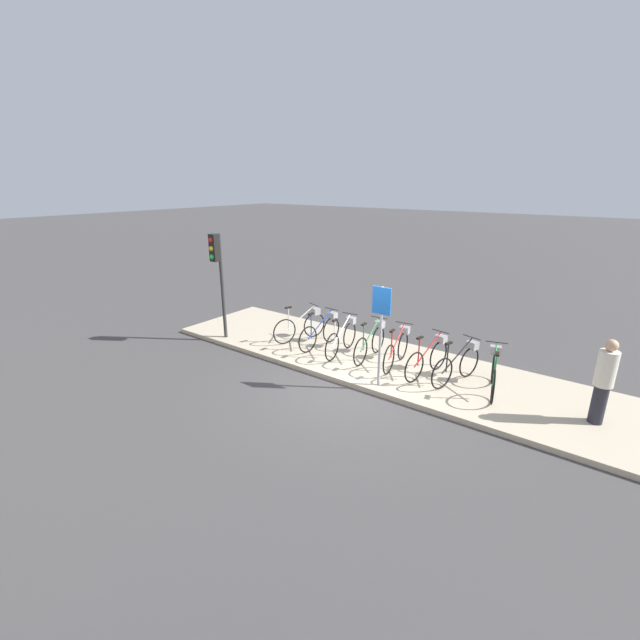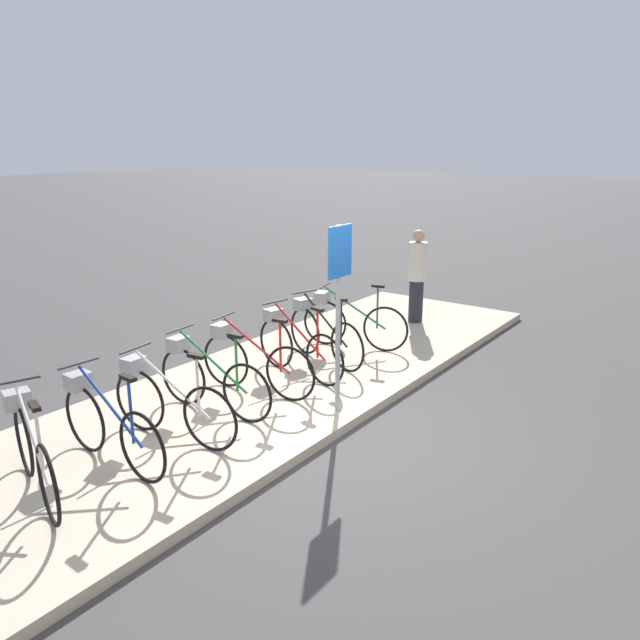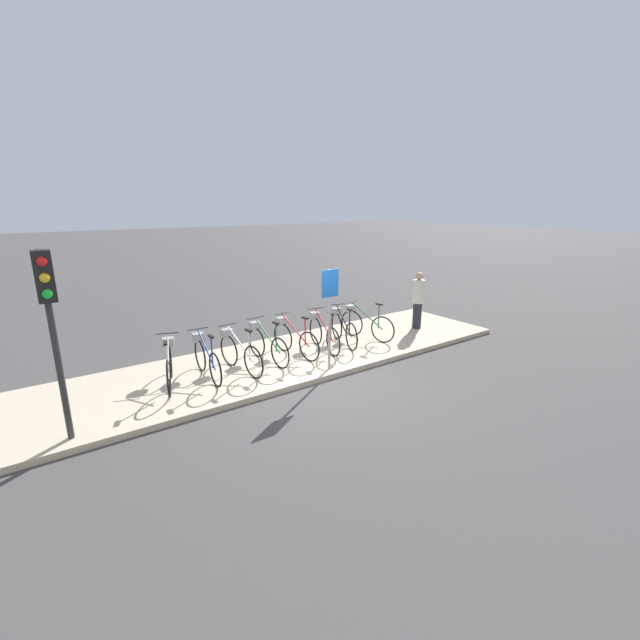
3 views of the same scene
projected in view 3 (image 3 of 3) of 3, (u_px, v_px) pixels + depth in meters
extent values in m
plane|color=#423F3F|center=(318.00, 383.00, 9.31)|extent=(120.00, 120.00, 0.00)
cube|color=#B7A88E|center=(282.00, 360.00, 10.52)|extent=(12.67, 3.11, 0.12)
torus|color=black|center=(169.00, 379.00, 8.33)|extent=(0.27, 0.71, 0.74)
torus|color=black|center=(170.00, 361.00, 9.26)|extent=(0.27, 0.71, 0.74)
cylinder|color=beige|center=(168.00, 356.00, 8.71)|extent=(0.36, 0.99, 0.62)
cylinder|color=beige|center=(167.00, 360.00, 8.37)|extent=(0.04, 0.04, 0.66)
cube|color=black|center=(166.00, 343.00, 8.27)|extent=(0.13, 0.21, 0.04)
cylinder|color=#262626|center=(167.00, 333.00, 9.09)|extent=(0.44, 0.17, 0.02)
cube|color=gray|center=(168.00, 342.00, 9.19)|extent=(0.29, 0.27, 0.18)
torus|color=black|center=(215.00, 370.00, 8.76)|extent=(0.08, 0.74, 0.74)
torus|color=black|center=(200.00, 355.00, 9.59)|extent=(0.08, 0.74, 0.74)
cylinder|color=navy|center=(206.00, 349.00, 9.09)|extent=(0.09, 1.03, 0.62)
cylinder|color=navy|center=(212.00, 353.00, 8.79)|extent=(0.03, 0.03, 0.66)
cube|color=black|center=(211.00, 336.00, 8.69)|extent=(0.08, 0.20, 0.04)
cylinder|color=#262626|center=(198.00, 329.00, 9.42)|extent=(0.46, 0.05, 0.02)
cube|color=gray|center=(198.00, 337.00, 9.52)|extent=(0.25, 0.21, 0.18)
torus|color=black|center=(253.00, 362.00, 9.19)|extent=(0.12, 0.74, 0.74)
torus|color=black|center=(229.00, 350.00, 9.91)|extent=(0.12, 0.74, 0.74)
cylinder|color=silver|center=(240.00, 344.00, 9.47)|extent=(0.15, 1.03, 0.62)
cylinder|color=silver|center=(249.00, 346.00, 9.20)|extent=(0.04, 0.04, 0.66)
cube|color=black|center=(248.00, 330.00, 9.10)|extent=(0.09, 0.21, 0.04)
cylinder|color=#262626|center=(227.00, 325.00, 9.74)|extent=(0.46, 0.08, 0.02)
cube|color=gray|center=(227.00, 333.00, 9.83)|extent=(0.26, 0.23, 0.18)
torus|color=black|center=(280.00, 353.00, 9.73)|extent=(0.09, 0.74, 0.74)
torus|color=black|center=(257.00, 342.00, 10.49)|extent=(0.09, 0.74, 0.74)
cylinder|color=#267238|center=(267.00, 336.00, 10.03)|extent=(0.10, 1.03, 0.62)
cylinder|color=#267238|center=(276.00, 338.00, 9.75)|extent=(0.03, 0.03, 0.66)
cube|color=black|center=(276.00, 323.00, 9.66)|extent=(0.08, 0.20, 0.04)
cylinder|color=#262626|center=(256.00, 318.00, 10.32)|extent=(0.46, 0.06, 0.02)
cube|color=gray|center=(255.00, 325.00, 10.41)|extent=(0.25, 0.22, 0.18)
torus|color=black|center=(309.00, 347.00, 10.17)|extent=(0.13, 0.73, 0.74)
torus|color=black|center=(283.00, 337.00, 10.89)|extent=(0.13, 0.73, 0.74)
cylinder|color=red|center=(295.00, 330.00, 10.45)|extent=(0.16, 1.03, 0.62)
cylinder|color=red|center=(305.00, 332.00, 10.18)|extent=(0.04, 0.04, 0.66)
cube|color=black|center=(305.00, 318.00, 10.09)|extent=(0.09, 0.21, 0.04)
cylinder|color=#262626|center=(282.00, 313.00, 10.72)|extent=(0.46, 0.08, 0.02)
cube|color=gray|center=(281.00, 321.00, 10.81)|extent=(0.26, 0.23, 0.18)
torus|color=black|center=(333.00, 342.00, 10.51)|extent=(0.16, 0.73, 0.74)
torus|color=black|center=(316.00, 331.00, 11.39)|extent=(0.16, 0.73, 0.74)
cylinder|color=red|center=(324.00, 325.00, 10.87)|extent=(0.21, 1.02, 0.62)
cylinder|color=red|center=(331.00, 328.00, 10.54)|extent=(0.04, 0.04, 0.66)
cube|color=black|center=(331.00, 314.00, 10.45)|extent=(0.10, 0.21, 0.04)
cylinder|color=#262626|center=(316.00, 308.00, 11.23)|extent=(0.46, 0.10, 0.02)
cube|color=gray|center=(315.00, 315.00, 11.32)|extent=(0.27, 0.24, 0.18)
torus|color=black|center=(351.00, 337.00, 10.91)|extent=(0.24, 0.72, 0.74)
torus|color=black|center=(337.00, 326.00, 11.84)|extent=(0.24, 0.72, 0.74)
cylinder|color=black|center=(344.00, 321.00, 11.30)|extent=(0.31, 1.00, 0.62)
cylinder|color=black|center=(350.00, 323.00, 10.95)|extent=(0.04, 0.04, 0.66)
cube|color=black|center=(350.00, 310.00, 10.86)|extent=(0.12, 0.21, 0.04)
cylinder|color=#262626|center=(337.00, 304.00, 11.67)|extent=(0.45, 0.15, 0.02)
cube|color=gray|center=(336.00, 311.00, 11.77)|extent=(0.29, 0.26, 0.18)
torus|color=black|center=(383.00, 330.00, 11.53)|extent=(0.23, 0.72, 0.74)
torus|color=black|center=(352.00, 323.00, 12.15)|extent=(0.23, 0.72, 0.74)
cylinder|color=#267238|center=(367.00, 316.00, 11.76)|extent=(0.30, 1.00, 0.62)
cylinder|color=#267238|center=(379.00, 317.00, 11.53)|extent=(0.04, 0.04, 0.66)
cube|color=black|center=(379.00, 304.00, 11.44)|extent=(0.12, 0.21, 0.04)
cylinder|color=#262626|center=(352.00, 302.00, 11.98)|extent=(0.45, 0.14, 0.02)
cube|color=gray|center=(351.00, 308.00, 12.07)|extent=(0.28, 0.26, 0.18)
cylinder|color=#23232D|center=(417.00, 315.00, 12.88)|extent=(0.26, 0.26, 0.78)
cylinder|color=beige|center=(419.00, 291.00, 12.68)|extent=(0.34, 0.34, 0.69)
sphere|color=tan|center=(419.00, 276.00, 12.56)|extent=(0.23, 0.23, 0.23)
cylinder|color=#2D2D2D|center=(56.00, 349.00, 6.53)|extent=(0.10, 0.10, 3.04)
cube|color=black|center=(44.00, 277.00, 6.09)|extent=(0.24, 0.20, 0.75)
sphere|color=red|center=(42.00, 262.00, 5.95)|extent=(0.14, 0.14, 0.14)
sphere|color=gold|center=(45.00, 278.00, 6.01)|extent=(0.14, 0.14, 0.14)
sphere|color=green|center=(47.00, 294.00, 6.07)|extent=(0.14, 0.14, 0.14)
cylinder|color=#99999E|center=(329.00, 321.00, 9.50)|extent=(0.06, 0.06, 2.29)
cube|color=#1959B2|center=(330.00, 283.00, 9.26)|extent=(0.44, 0.03, 0.60)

